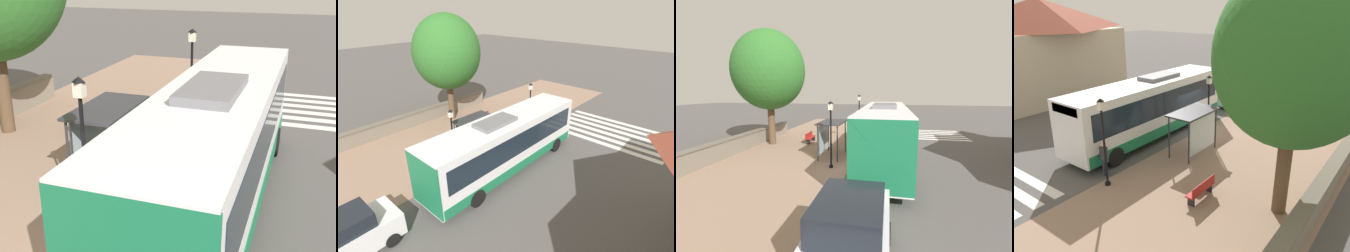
# 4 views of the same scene
# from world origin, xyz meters

# --- Properties ---
(ground_plane) EXTENTS (120.00, 120.00, 0.00)m
(ground_plane) POSITION_xyz_m (0.00, 0.00, 0.00)
(ground_plane) COLOR #514F4C
(ground_plane) RESTS_ON ground
(sidewalk_plaza) EXTENTS (9.00, 44.00, 0.02)m
(sidewalk_plaza) POSITION_xyz_m (-4.50, 0.00, 0.01)
(sidewalk_plaza) COLOR #937560
(sidewalk_plaza) RESTS_ON ground
(stone_wall) EXTENTS (0.60, 20.00, 1.22)m
(stone_wall) POSITION_xyz_m (-8.55, 0.00, 0.62)
(stone_wall) COLOR slate
(stone_wall) RESTS_ON ground
(background_building) EXTENTS (7.63, 12.64, 8.18)m
(background_building) POSITION_xyz_m (15.13, 0.80, 4.21)
(background_building) COLOR #C6B293
(background_building) RESTS_ON ground
(bus) EXTENTS (2.67, 11.63, 3.70)m
(bus) POSITION_xyz_m (1.91, 2.26, 1.91)
(bus) COLOR white
(bus) RESTS_ON ground
(bus_shelter) EXTENTS (1.56, 2.87, 2.40)m
(bus_shelter) POSITION_xyz_m (-1.69, 2.76, 1.97)
(bus_shelter) COLOR #2D2D33
(bus_shelter) RESTS_ON ground
(pedestrian) EXTENTS (0.34, 0.23, 1.74)m
(pedestrian) POSITION_xyz_m (0.32, 7.36, 1.03)
(pedestrian) COLOR #2D3347
(pedestrian) RESTS_ON ground
(bench) EXTENTS (0.40, 1.66, 0.88)m
(bench) POSITION_xyz_m (-4.43, 6.30, 0.48)
(bench) COLOR maroon
(bench) RESTS_ON ground
(street_lamp_near) EXTENTS (0.28, 0.28, 3.86)m
(street_lamp_near) POSITION_xyz_m (-1.06, 0.48, 2.31)
(street_lamp_near) COLOR black
(street_lamp_near) RESTS_ON ground
(street_lamp_far) EXTENTS (0.28, 0.28, 4.08)m
(street_lamp_far) POSITION_xyz_m (-0.42, 7.88, 2.43)
(street_lamp_far) COLOR black
(street_lamp_far) RESTS_ON ground
(shade_tree) EXTENTS (5.70, 5.70, 9.17)m
(shade_tree) POSITION_xyz_m (-7.35, 5.18, 6.01)
(shade_tree) COLOR brown
(shade_tree) RESTS_ON ground
(parked_car_behind_bus) EXTENTS (1.94, 4.01, 2.05)m
(parked_car_behind_bus) POSITION_xyz_m (1.33, -6.86, 0.99)
(parked_car_behind_bus) COLOR silver
(parked_car_behind_bus) RESTS_ON ground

